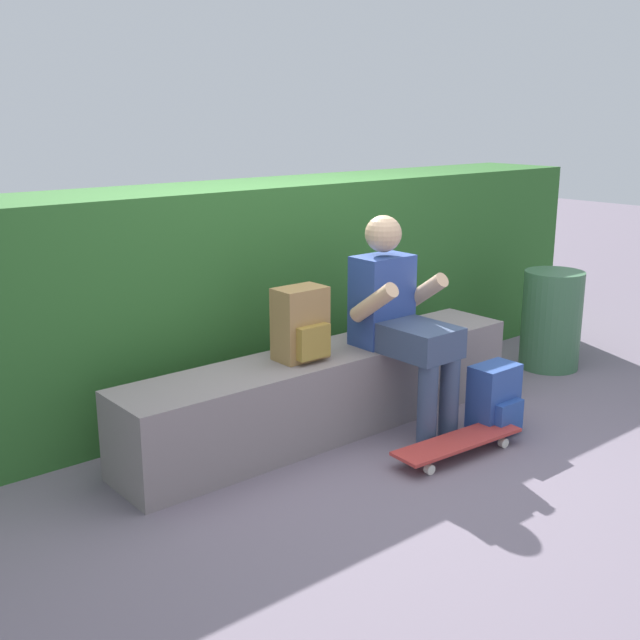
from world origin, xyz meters
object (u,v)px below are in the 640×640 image
Objects in this scene: skateboard_near_person at (458,442)px; bench_main at (329,391)px; backpack_on_ground at (495,400)px; person_skater at (400,316)px; trash_bin at (551,320)px; backpack_on_bench at (301,325)px.

bench_main is at bearing 112.75° from skateboard_near_person.
bench_main is at bearing 138.24° from backpack_on_ground.
backpack_on_ground is (0.41, 0.08, 0.12)m from skateboard_near_person.
person_skater is at bearing 84.83° from skateboard_near_person.
trash_bin is at bearing 19.05° from skateboard_near_person.
backpack_on_bench is at bearing 176.56° from trash_bin.
skateboard_near_person is 1.79m from trash_bin.
skateboard_near_person is 1.05m from backpack_on_bench.
bench_main is at bearing 2.64° from backpack_on_bench.
person_skater reaches higher than backpack_on_bench.
backpack_on_bench is at bearing -177.36° from bench_main.
person_skater reaches higher than backpack_on_ground.
backpack_on_ground is at bearing -34.34° from backpack_on_bench.
backpack_on_ground is (0.36, -0.42, -0.48)m from person_skater.
backpack_on_bench reaches higher than backpack_on_ground.
backpack_on_ground is at bearing 11.44° from skateboard_near_person.
backpack_on_ground is at bearing -48.94° from person_skater.
bench_main is at bearing 175.93° from trash_bin.
trash_bin is (1.67, 0.58, 0.28)m from skateboard_near_person.
bench_main is 2.12× the size of person_skater.
skateboard_near_person is at bearing -160.95° from trash_bin.
person_skater is at bearing -20.59° from backpack_on_bench.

